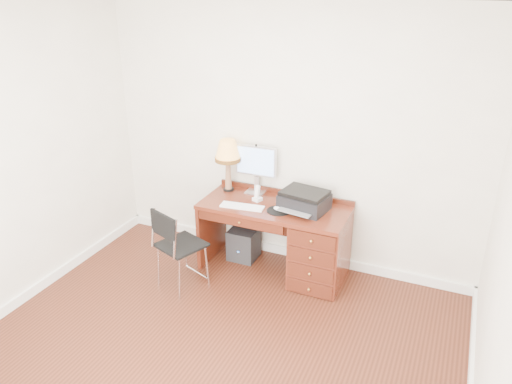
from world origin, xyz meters
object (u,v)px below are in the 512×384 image
at_px(desk, 304,241).
at_px(equipment_box, 244,243).
at_px(monitor, 256,164).
at_px(printer, 304,200).
at_px(chair, 177,242).
at_px(leg_lamp, 228,154).
at_px(phone, 257,196).

height_order(desk, equipment_box, desk).
xyz_separation_m(monitor, printer, (0.61, -0.21, -0.23)).
xyz_separation_m(monitor, chair, (-0.42, -0.93, -0.56)).
xyz_separation_m(desk, leg_lamp, (-0.92, 0.17, 0.75)).
xyz_separation_m(printer, leg_lamp, (-0.90, 0.14, 0.32)).
bearing_deg(phone, printer, 18.95).
height_order(desk, leg_lamp, leg_lamp).
xyz_separation_m(leg_lamp, equipment_box, (0.21, -0.07, -0.99)).
bearing_deg(leg_lamp, chair, -98.86).
height_order(printer, phone, printer).
distance_m(desk, chair, 1.27).
relative_size(desk, chair, 1.76).
distance_m(monitor, leg_lamp, 0.31).
bearing_deg(chair, printer, 55.45).
relative_size(leg_lamp, phone, 3.35).
relative_size(printer, phone, 2.92).
bearing_deg(leg_lamp, monitor, 14.13).
distance_m(leg_lamp, equipment_box, 1.02).
xyz_separation_m(printer, phone, (-0.51, 0.01, -0.05)).
bearing_deg(equipment_box, phone, -18.24).
relative_size(desk, monitor, 2.92).
bearing_deg(phone, monitor, 136.58).
distance_m(desk, monitor, 0.95).
relative_size(monitor, printer, 1.04).
bearing_deg(chair, phone, 74.57).
xyz_separation_m(printer, equipment_box, (-0.69, 0.07, -0.67)).
bearing_deg(monitor, desk, -22.24).
xyz_separation_m(monitor, phone, (0.10, -0.21, -0.27)).
height_order(desk, phone, phone).
relative_size(monitor, phone, 3.04).
distance_m(phone, equipment_box, 0.66).
height_order(printer, leg_lamp, leg_lamp).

